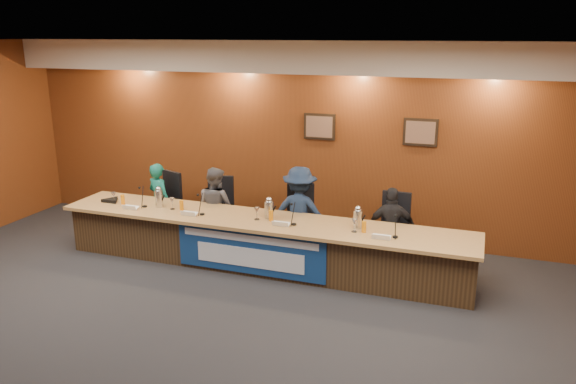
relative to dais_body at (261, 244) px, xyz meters
name	(u,v)px	position (x,y,z in m)	size (l,w,h in m)	color
floor	(178,350)	(0.00, -2.40, -0.35)	(10.00, 10.00, 0.00)	black
ceiling	(160,45)	(0.00, -2.40, 2.85)	(10.00, 8.00, 0.04)	silver
wall_back	(297,140)	(0.00, 1.60, 1.25)	(10.00, 0.04, 3.20)	#602D13
soffit	(292,57)	(0.00, 1.35, 2.60)	(10.00, 0.50, 0.50)	beige
dais_body	(261,244)	(0.00, 0.00, 0.00)	(6.00, 0.80, 0.70)	#3D2917
dais_top	(259,220)	(0.00, -0.05, 0.38)	(6.10, 0.95, 0.05)	#AB7D46
banner	(250,252)	(0.00, -0.41, 0.03)	(2.20, 0.02, 0.65)	navy
banner_text_upper	(249,239)	(0.00, -0.43, 0.23)	(2.00, 0.01, 0.10)	silver
banner_text_lower	(250,258)	(0.00, -0.43, -0.05)	(1.60, 0.01, 0.28)	silver
wall_photo_left	(320,127)	(0.40, 1.57, 1.50)	(0.52, 0.04, 0.42)	black
wall_photo_right	(420,132)	(2.00, 1.57, 1.50)	(0.52, 0.04, 0.42)	black
panelist_a	(160,201)	(-2.03, 0.56, 0.29)	(0.46, 0.30, 1.27)	#0F5C50
panelist_b	(216,207)	(-1.00, 0.56, 0.29)	(0.63, 0.49, 1.29)	#545358
panelist_c	(300,212)	(0.41, 0.56, 0.35)	(0.91, 0.52, 1.41)	#14233D
panelist_d	(391,229)	(1.79, 0.56, 0.26)	(0.71, 0.30, 1.22)	black
office_chair_a	(163,208)	(-2.03, 0.66, 0.13)	(0.48, 0.48, 0.08)	black
office_chair_b	(219,215)	(-1.00, 0.66, 0.13)	(0.48, 0.48, 0.08)	black
office_chair_c	(302,224)	(0.41, 0.66, 0.13)	(0.48, 0.48, 0.08)	black
office_chair_d	(392,235)	(1.79, 0.66, 0.13)	(0.48, 0.48, 0.08)	black
nameplate_a	(129,207)	(-2.00, -0.32, 0.45)	(0.24, 0.06, 0.09)	white
microphone_a	(145,206)	(-1.87, -0.11, 0.41)	(0.07, 0.07, 0.02)	black
juice_glass_a	(123,200)	(-2.26, -0.10, 0.47)	(0.06, 0.06, 0.15)	orange
water_glass_a	(114,198)	(-2.42, -0.11, 0.49)	(0.08, 0.08, 0.18)	silver
nameplate_b	(188,213)	(-1.02, -0.28, 0.45)	(0.24, 0.06, 0.09)	white
microphone_b	(202,214)	(-0.86, -0.16, 0.41)	(0.07, 0.07, 0.02)	black
juice_glass_b	(182,205)	(-1.25, -0.06, 0.47)	(0.06, 0.06, 0.15)	orange
water_glass_b	(172,204)	(-1.41, -0.07, 0.49)	(0.08, 0.08, 0.18)	silver
nameplate_c	(280,224)	(0.39, -0.27, 0.45)	(0.24, 0.06, 0.09)	white
microphone_c	(294,224)	(0.55, -0.14, 0.41)	(0.07, 0.07, 0.02)	black
juice_glass_c	(271,216)	(0.19, -0.08, 0.47)	(0.06, 0.06, 0.15)	orange
water_glass_c	(257,214)	(-0.02, -0.09, 0.49)	(0.08, 0.08, 0.18)	silver
nameplate_d	(381,237)	(1.79, -0.32, 0.45)	(0.24, 0.06, 0.09)	white
microphone_d	(395,237)	(1.95, -0.17, 0.41)	(0.07, 0.07, 0.02)	black
juice_glass_d	(364,227)	(1.52, -0.10, 0.47)	(0.06, 0.06, 0.15)	orange
water_glass_d	(354,225)	(1.40, -0.13, 0.49)	(0.08, 0.08, 0.18)	silver
carafe_left	(159,199)	(-1.65, -0.04, 0.53)	(0.12, 0.12, 0.26)	silver
carafe_mid	(269,210)	(0.11, 0.04, 0.52)	(0.13, 0.13, 0.24)	silver
carafe_right	(358,219)	(1.41, 0.03, 0.53)	(0.12, 0.12, 0.25)	silver
speakerphone	(111,200)	(-2.51, -0.05, 0.43)	(0.32, 0.32, 0.05)	black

